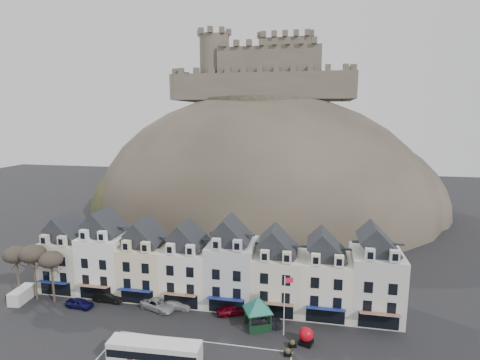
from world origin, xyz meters
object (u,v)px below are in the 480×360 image
Objects in this scene: car_silver at (158,304)px; car_white at (176,304)px; bus at (155,352)px; white_van at (22,295)px; red_buoy at (306,336)px; car_black at (109,297)px; car_navy at (80,303)px; flagpole at (285,302)px; bus_shelter at (258,304)px; car_maroon at (232,309)px; car_charcoal at (265,323)px.

car_silver is 2.62m from car_white.
white_van is (-25.95, 10.10, -0.66)m from bus.
red_buoy is 29.84m from car_black.
car_navy is 0.76× the size of car_silver.
car_black is at bearing 172.32° from flagpole.
car_silver is at bearing -75.51° from car_navy.
bus is 2.42× the size of car_white.
car_silver is (8.16, -0.63, 0.00)m from car_black.
bus_shelter is 1.50× the size of car_navy.
car_maroon is (22.26, 2.50, 0.05)m from car_navy.
car_maroon is (-3.99, 2.54, -2.58)m from bus_shelter.
car_charcoal is (-5.39, 2.64, -0.41)m from red_buoy.
car_charcoal is (15.85, -1.77, -0.03)m from car_silver.
car_navy is at bearing 76.08° from car_charcoal.
bus reaches higher than car_silver.
car_black is at bearing 70.16° from car_charcoal.
bus is at bearing 117.81° from car_charcoal.
red_buoy is 11.55m from car_maroon.
car_silver is (-14.85, 1.91, -2.57)m from bus_shelter.
bus_shelter is at bearing -78.29° from car_silver.
car_navy is 27.25m from car_charcoal.
car_silver is at bearing 109.26° from bus.
car_charcoal is (27.25, 0.10, 0.03)m from car_navy.
flagpole is at bearing -128.49° from car_charcoal.
car_charcoal is at bearing 39.32° from bus.
car_black is (-12.89, 12.40, -0.88)m from bus.
car_silver reaches higher than car_navy.
red_buoy is 21.70m from car_silver.
white_van is at bearing 75.71° from car_charcoal.
bus_shelter is 1.40× the size of car_white.
car_maroon is at bearing 154.08° from red_buoy.
white_van is at bearing 94.01° from car_navy.
flagpole reaches higher than car_navy.
bus is 18.09m from red_buoy.
car_maroon is at bearing -78.41° from car_navy.
car_charcoal is (1.00, 0.14, -2.60)m from bus_shelter.
car_silver is 1.23× the size of car_white.
red_buoy is at bearing -97.74° from car_black.
car_silver is 10.88m from car_maroon.
red_buoy is 0.28× the size of flagpole.
car_navy is at bearing 145.83° from bus.
car_charcoal reaches higher than car_white.
flagpole is 1.81× the size of car_charcoal.
bus is at bearing -147.36° from flagpole.
car_white is at bearing -56.96° from car_silver.
white_van is 32.17m from car_maroon.
car_maroon is at bearing 122.59° from bus_shelter.
bus_shelter is at bearing -6.94° from white_van.
car_silver is at bearing 101.08° from car_white.
car_silver reaches higher than car_maroon.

